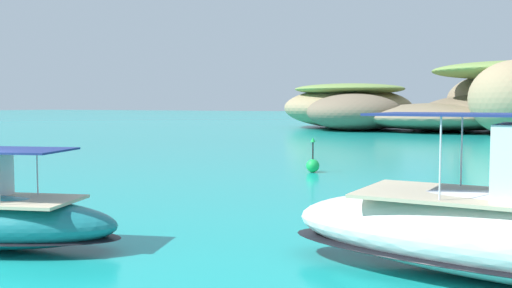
% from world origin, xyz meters
% --- Properties ---
extents(islet_large, '(37.99, 32.44, 7.07)m').
position_xyz_m(islet_large, '(7.35, 59.78, 2.62)').
color(islet_large, '#756651').
rests_on(islet_large, ground).
extents(islet_small, '(23.70, 24.86, 5.20)m').
position_xyz_m(islet_small, '(-9.26, 59.90, 2.10)').
color(islet_small, '#9E8966').
rests_on(islet_small, ground).
extents(channel_buoy, '(0.56, 0.56, 1.48)m').
position_xyz_m(channel_buoy, '(1.58, 16.42, 0.34)').
color(channel_buoy, green).
rests_on(channel_buoy, ground).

